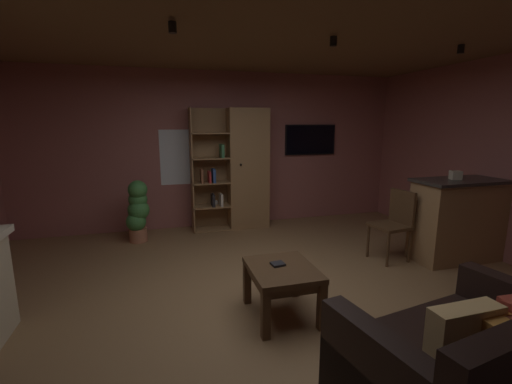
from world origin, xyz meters
name	(u,v)px	position (x,y,z in m)	size (l,w,h in m)	color
floor	(267,301)	(0.00, 0.00, -0.01)	(6.55, 5.65, 0.02)	olive
wall_back	(218,150)	(0.00, 2.85, 1.32)	(6.67, 0.06, 2.63)	#9E5B56
ceiling	(268,22)	(0.00, 0.00, 2.64)	(6.55, 5.65, 0.02)	brown
window_pane_back	(178,157)	(-0.67, 2.82, 1.22)	(0.60, 0.01, 0.92)	white
bookshelf_cabinet	(243,170)	(0.38, 2.58, 1.00)	(1.29, 0.41, 2.02)	#997047
kitchen_bar_counter	(464,219)	(2.82, 0.37, 0.54)	(1.38, 0.57, 1.07)	#997047
tissue_box	(456,175)	(2.64, 0.39, 1.13)	(0.12, 0.12, 0.11)	#BFB299
leather_couch	(472,367)	(0.80, -1.66, 0.31)	(1.61, 1.17, 0.84)	black
coffee_table	(282,277)	(0.05, -0.30, 0.39)	(0.59, 0.70, 0.48)	#4C331E
table_book_0	(278,264)	(0.03, -0.25, 0.49)	(0.12, 0.11, 0.02)	black
dining_chair	(395,220)	(1.95, 0.60, 0.53)	(0.47, 0.47, 0.92)	#4C331E
potted_floor_plant	(138,210)	(-1.33, 2.23, 0.50)	(0.35, 0.33, 0.95)	#B77051
wall_mounted_tv	(310,140)	(1.71, 2.79, 1.48)	(0.97, 0.06, 0.54)	black
track_light_spot_1	(172,27)	(-0.82, 0.08, 2.56)	(0.07, 0.07, 0.09)	black
track_light_spot_2	(333,41)	(0.72, 0.16, 2.56)	(0.07, 0.07, 0.09)	black
track_light_spot_3	(461,49)	(2.22, 0.11, 2.56)	(0.07, 0.07, 0.09)	black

